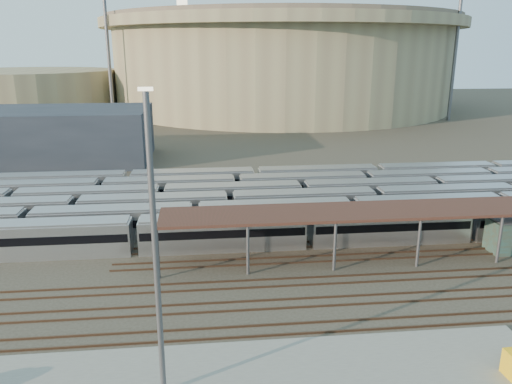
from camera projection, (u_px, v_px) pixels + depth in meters
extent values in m
plane|color=#383026|center=(243.00, 280.00, 47.45)|extent=(420.00, 420.00, 0.00)
cube|color=silver|center=(308.00, 230.00, 55.37)|extent=(112.00, 2.90, 3.60)
cube|color=silver|center=(196.00, 221.00, 58.12)|extent=(112.00, 2.90, 3.60)
cube|color=silver|center=(230.00, 209.00, 62.56)|extent=(112.00, 2.90, 3.60)
cube|color=silver|center=(302.00, 197.00, 67.59)|extent=(112.00, 2.90, 3.60)
cube|color=silver|center=(237.00, 190.00, 70.72)|extent=(112.00, 2.90, 3.60)
cube|color=silver|center=(256.00, 182.00, 75.05)|extent=(112.00, 2.90, 3.60)
cylinder|color=#56555A|center=(158.00, 254.00, 47.17)|extent=(0.30, 0.30, 5.00)
cylinder|color=#56555A|center=(162.00, 234.00, 52.33)|extent=(0.30, 0.30, 5.00)
cylinder|color=#56555A|center=(248.00, 250.00, 48.04)|extent=(0.30, 0.30, 5.00)
cylinder|color=#56555A|center=(243.00, 231.00, 53.20)|extent=(0.30, 0.30, 5.00)
cylinder|color=#56555A|center=(335.00, 247.00, 48.91)|extent=(0.30, 0.30, 5.00)
cylinder|color=#56555A|center=(322.00, 228.00, 54.06)|extent=(0.30, 0.30, 5.00)
cylinder|color=#56555A|center=(419.00, 243.00, 49.78)|extent=(0.30, 0.30, 5.00)
cylinder|color=#56555A|center=(398.00, 225.00, 54.93)|extent=(0.30, 0.30, 5.00)
cylinder|color=#56555A|center=(500.00, 240.00, 50.65)|extent=(0.30, 0.30, 5.00)
cylinder|color=#56555A|center=(472.00, 222.00, 55.80)|extent=(0.30, 0.30, 5.00)
cube|color=#372016|center=(450.00, 208.00, 52.04)|extent=(60.00, 6.00, 0.30)
cube|color=#4C3323|center=(245.00, 288.00, 45.75)|extent=(170.00, 0.12, 0.18)
cube|color=#4C3323|center=(243.00, 280.00, 47.18)|extent=(170.00, 0.12, 0.18)
cube|color=#4C3323|center=(249.00, 310.00, 41.93)|extent=(170.00, 0.12, 0.18)
cube|color=#4C3323|center=(247.00, 301.00, 43.36)|extent=(170.00, 0.12, 0.18)
cube|color=#4C3323|center=(254.00, 336.00, 38.11)|extent=(170.00, 0.12, 0.18)
cube|color=#4C3323|center=(252.00, 326.00, 39.55)|extent=(170.00, 0.12, 0.18)
cylinder|color=gray|center=(281.00, 68.00, 179.66)|extent=(116.00, 116.00, 28.00)
cylinder|color=gray|center=(281.00, 22.00, 175.30)|extent=(124.00, 124.00, 3.00)
cylinder|color=brown|center=(281.00, 16.00, 174.67)|extent=(120.00, 120.00, 1.50)
cylinder|color=gray|center=(29.00, 92.00, 163.47)|extent=(56.00, 56.00, 14.00)
cube|color=#1E232D|center=(37.00, 136.00, 94.99)|extent=(42.00, 20.00, 10.00)
cylinder|color=#56555A|center=(109.00, 58.00, 144.33)|extent=(1.00, 1.00, 36.00)
cylinder|color=#56555A|center=(455.00, 58.00, 144.92)|extent=(1.00, 1.00, 36.00)
cylinder|color=#56555A|center=(184.00, 55.00, 194.08)|extent=(1.00, 1.00, 36.00)
cube|color=#FFF2CC|center=(182.00, 3.00, 188.68)|extent=(4.00, 0.60, 2.40)
cylinder|color=#56555A|center=(156.00, 255.00, 29.22)|extent=(0.36, 0.36, 18.91)
cube|color=#FFF2CC|center=(145.00, 89.00, 26.54)|extent=(0.81, 0.32, 0.20)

